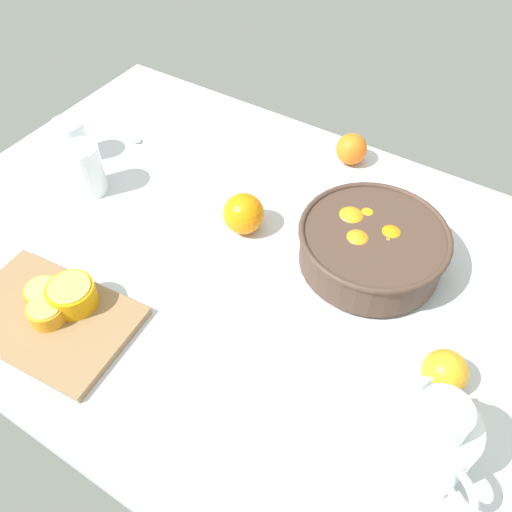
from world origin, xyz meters
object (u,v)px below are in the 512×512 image
object	(u,v)px
loose_orange_0	(244,214)
loose_orange_1	(445,372)
orange_half_0	(72,295)
orange_half_1	(47,312)
juice_glass	(86,172)
second_glass	(73,142)
loose_orange_2	(351,149)
juice_pitcher	(427,444)
cutting_board	(48,318)
orange_half_2	(43,294)
fruit_bowl	(370,245)
spoon	(125,136)

from	to	relation	value
loose_orange_0	loose_orange_1	distance (cm)	49.61
orange_half_0	orange_half_1	distance (cm)	5.19
juice_glass	second_glass	size ratio (longest dim) A/B	1.20
second_glass	loose_orange_2	xyz separation A→B (cm)	(57.50, 33.92, -0.54)
loose_orange_1	juice_glass	bearing A→B (deg)	176.74
orange_half_0	juice_pitcher	bearing A→B (deg)	5.91
cutting_board	orange_half_2	world-z (taller)	orange_half_2
juice_glass	orange_half_2	distance (cm)	32.84
cutting_board	orange_half_1	xyz separation A→B (cm)	(0.71, 0.01, 2.60)
orange_half_1	orange_half_2	xyz separation A→B (cm)	(-3.63, 2.53, -0.06)
fruit_bowl	juice_pitcher	size ratio (longest dim) A/B	1.58
orange_half_1	loose_orange_0	size ratio (longest dim) A/B	0.77
loose_orange_0	loose_orange_1	size ratio (longest dim) A/B	1.15
fruit_bowl	loose_orange_0	bearing A→B (deg)	-169.32
spoon	loose_orange_2	bearing A→B (deg)	22.29
orange_half_0	loose_orange_1	distance (cm)	66.33
second_glass	cutting_board	bearing A→B (deg)	-50.85
cutting_board	orange_half_1	size ratio (longest dim) A/B	4.68
juice_pitcher	orange_half_0	distance (cm)	64.77
juice_pitcher	spoon	bearing A→B (deg)	157.28
fruit_bowl	orange_half_1	size ratio (longest dim) A/B	4.32
spoon	juice_pitcher	bearing A→B (deg)	-22.72
loose_orange_0	loose_orange_1	bearing A→B (deg)	-15.31
second_glass	loose_orange_0	distance (cm)	48.27
orange_half_1	loose_orange_0	distance (cm)	42.60
second_glass	loose_orange_1	world-z (taller)	second_glass
second_glass	cutting_board	size ratio (longest dim) A/B	0.31
fruit_bowl	orange_half_1	xyz separation A→B (cm)	(-42.85, -44.21, -1.85)
second_glass	loose_orange_2	size ratio (longest dim) A/B	1.33
juice_pitcher	second_glass	distance (cm)	101.22
juice_pitcher	cutting_board	xyz separation A→B (cm)	(-66.64, -11.58, -5.75)
juice_glass	second_glass	distance (cm)	13.77
second_glass	juice_pitcher	bearing A→B (deg)	-15.20
juice_glass	loose_orange_0	xyz separation A→B (cm)	(36.52, 8.29, -0.84)
second_glass	fruit_bowl	bearing A→B (deg)	4.69
fruit_bowl	loose_orange_2	world-z (taller)	fruit_bowl
orange_half_2	cutting_board	bearing A→B (deg)	-40.99
cutting_board	loose_orange_1	bearing A→B (deg)	21.90
juice_pitcher	orange_half_1	size ratio (longest dim) A/B	2.73
orange_half_2	spoon	distance (cm)	53.31
cutting_board	loose_orange_1	world-z (taller)	loose_orange_1
orange_half_0	orange_half_1	world-z (taller)	orange_half_0
second_glass	orange_half_1	world-z (taller)	second_glass
orange_half_1	loose_orange_0	world-z (taller)	loose_orange_0
loose_orange_0	spoon	distance (cm)	44.99
orange_half_0	loose_orange_0	size ratio (longest dim) A/B	1.00
orange_half_2	spoon	size ratio (longest dim) A/B	0.44
orange_half_2	loose_orange_1	size ratio (longest dim) A/B	0.89
orange_half_2	loose_orange_2	bearing A→B (deg)	67.06
juice_pitcher	orange_half_0	xyz separation A→B (cm)	(-64.38, -6.66, -2.51)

